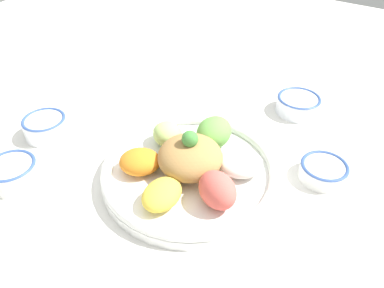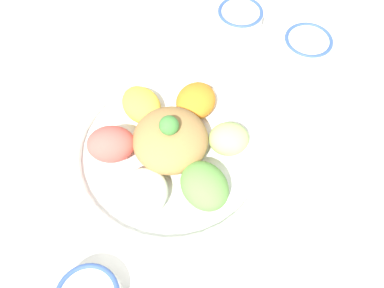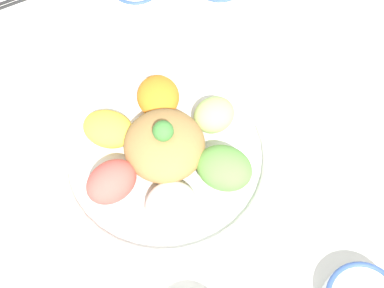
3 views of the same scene
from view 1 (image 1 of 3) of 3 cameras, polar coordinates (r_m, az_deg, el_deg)
The scene contains 7 objects.
ground_plane at distance 0.76m, azimuth -1.81°, elevation -3.50°, with size 2.40×2.40×0.00m, color white.
salad_platter at distance 0.71m, azimuth -0.11°, elevation -3.50°, with size 0.34×0.34×0.11m.
sauce_bowl_red at distance 0.76m, azimuth 19.41°, elevation -3.80°, with size 0.09×0.09×0.03m.
rice_bowl_blue at distance 0.88m, azimuth -21.44°, elevation 2.57°, with size 0.09×0.09×0.05m.
sauce_bowl_dark at distance 0.78m, azimuth -25.67°, elevation -3.89°, with size 0.09×0.09×0.04m.
rice_bowl_plain at distance 0.94m, azimuth 15.88°, elevation 5.94°, with size 0.10×0.10×0.04m.
serving_spoon_extra at distance 1.07m, azimuth 9.84°, elevation 9.91°, with size 0.09×0.10×0.01m.
Camera 1 is at (0.45, 0.33, 0.51)m, focal length 35.00 mm.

